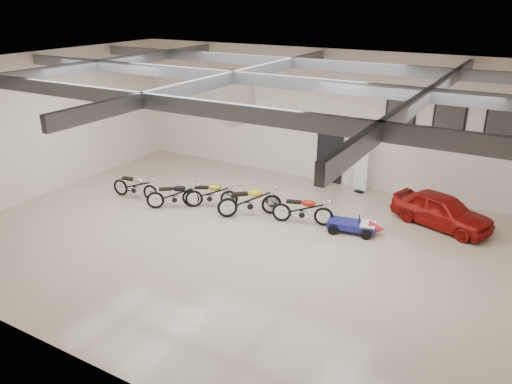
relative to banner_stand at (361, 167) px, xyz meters
The scene contains 19 objects.
floor 5.91m from the banner_stand, 109.17° to the right, with size 16.00×12.00×0.01m, color #B8A58D.
ceiling 7.07m from the banner_stand, 109.17° to the right, with size 16.00×12.00×0.01m, color gray.
back_wall 2.49m from the banner_stand, 165.35° to the left, with size 16.00×0.02×5.00m, color silver.
left_wall 11.44m from the banner_stand, 150.98° to the right, with size 0.02×12.00×5.00m, color silver.
ceiling_beams 6.93m from the banner_stand, 109.17° to the right, with size 15.80×11.80×0.32m, color slate, non-canonical shape.
door 1.48m from the banner_stand, 162.33° to the left, with size 0.92×0.08×2.10m, color black.
logo_plaque 6.20m from the banner_stand, behind, with size 2.30×0.06×1.16m, color silver, non-canonical shape.
poster_left 2.42m from the banner_stand, 22.93° to the left, with size 1.05×0.08×1.35m, color black, non-canonical shape.
poster_mid 3.45m from the banner_stand, ahead, with size 1.05×0.08×1.35m, color black, non-canonical shape.
poster_right 4.80m from the banner_stand, ahead, with size 1.05×0.08×1.35m, color black, non-canonical shape.
oil_sign 0.84m from the banner_stand, 91.60° to the left, with size 0.72×0.10×0.72m, color white, non-canonical shape.
banner_stand is the anchor object (origin of this frame).
motorcycle_silver 8.14m from the banner_stand, 145.84° to the right, with size 1.88×0.58×0.98m, color silver, non-canonical shape.
motorcycle_black 6.74m from the banner_stand, 137.64° to the right, with size 1.86×0.58×0.97m, color silver, non-canonical shape.
motorcycle_gold 5.57m from the banner_stand, 135.87° to the right, with size 1.88×0.58×0.98m, color silver, non-canonical shape.
motorcycle_yellow 4.55m from the banner_stand, 122.56° to the right, with size 2.09×0.65×1.09m, color silver, non-canonical shape.
motorcycle_red 3.61m from the banner_stand, 100.91° to the right, with size 1.92×0.60×1.00m, color silver, non-canonical shape.
go_kart 3.52m from the banner_stand, 72.54° to the right, with size 1.76×0.79×0.64m, color navy, non-canonical shape.
vintage_car 3.52m from the banner_stand, 25.48° to the right, with size 3.13×1.26×1.07m, color maroon.
Camera 1 is at (7.17, -11.18, 6.77)m, focal length 35.00 mm.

